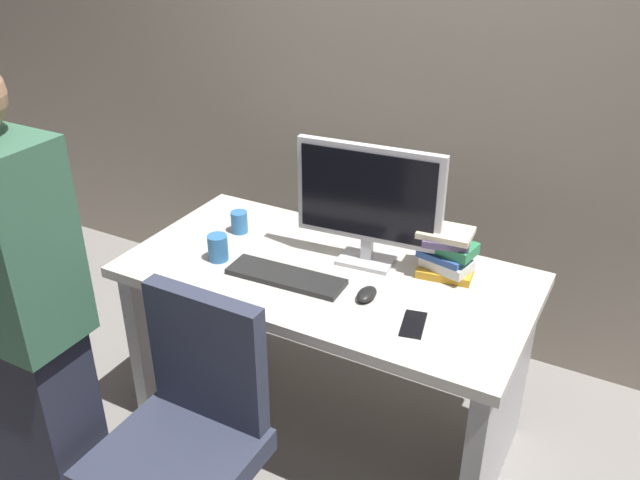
% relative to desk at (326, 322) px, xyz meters
% --- Properties ---
extents(ground_plane, '(9.00, 9.00, 0.00)m').
position_rel_desk_xyz_m(ground_plane, '(0.00, 0.00, -0.51)').
color(ground_plane, gray).
extents(wall_back, '(6.40, 0.10, 3.00)m').
position_rel_desk_xyz_m(wall_back, '(0.00, 0.89, 0.99)').
color(wall_back, '#9E9384').
rests_on(wall_back, ground).
extents(desk, '(1.48, 0.75, 0.74)m').
position_rel_desk_xyz_m(desk, '(0.00, 0.00, 0.00)').
color(desk, beige).
rests_on(desk, ground).
extents(office_chair, '(0.52, 0.52, 0.94)m').
position_rel_desk_xyz_m(office_chair, '(-0.09, -0.73, -0.08)').
color(office_chair, black).
rests_on(office_chair, ground).
extents(person_at_desk, '(0.40, 0.24, 1.64)m').
position_rel_desk_xyz_m(person_at_desk, '(-0.54, -0.88, 0.33)').
color(person_at_desk, '#262838').
rests_on(person_at_desk, ground).
extents(monitor, '(0.54, 0.16, 0.46)m').
position_rel_desk_xyz_m(monitor, '(0.10, 0.13, 0.48)').
color(monitor, silver).
rests_on(monitor, desk).
extents(keyboard, '(0.44, 0.15, 0.02)m').
position_rel_desk_xyz_m(keyboard, '(-0.10, -0.12, 0.24)').
color(keyboard, '#262626').
rests_on(keyboard, desk).
extents(mouse, '(0.06, 0.10, 0.03)m').
position_rel_desk_xyz_m(mouse, '(0.21, -0.10, 0.24)').
color(mouse, black).
rests_on(mouse, desk).
extents(cup_near_keyboard, '(0.07, 0.07, 0.10)m').
position_rel_desk_xyz_m(cup_near_keyboard, '(-0.39, -0.12, 0.28)').
color(cup_near_keyboard, '#3372B2').
rests_on(cup_near_keyboard, desk).
extents(cup_by_monitor, '(0.07, 0.07, 0.09)m').
position_rel_desk_xyz_m(cup_by_monitor, '(-0.45, 0.11, 0.27)').
color(cup_by_monitor, '#3372B2').
rests_on(cup_by_monitor, desk).
extents(book_stack, '(0.21, 0.19, 0.18)m').
position_rel_desk_xyz_m(book_stack, '(0.39, 0.18, 0.32)').
color(book_stack, gold).
rests_on(book_stack, desk).
extents(cell_phone, '(0.10, 0.16, 0.01)m').
position_rel_desk_xyz_m(cell_phone, '(0.40, -0.17, 0.23)').
color(cell_phone, black).
rests_on(cell_phone, desk).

